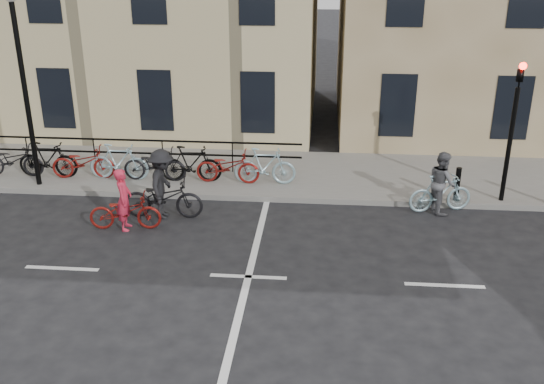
# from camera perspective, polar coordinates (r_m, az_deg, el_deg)

# --- Properties ---
(ground) EXTENTS (120.00, 120.00, 0.00)m
(ground) POSITION_cam_1_polar(r_m,az_deg,el_deg) (12.69, -2.24, -7.98)
(ground) COLOR black
(ground) RESTS_ON ground
(sidewalk) EXTENTS (46.00, 4.00, 0.15)m
(sidewalk) POSITION_cam_1_polar(r_m,az_deg,el_deg) (18.83, -12.11, 2.04)
(sidewalk) COLOR slate
(sidewalk) RESTS_ON ground
(traffic_light) EXTENTS (0.18, 0.30, 3.90)m
(traffic_light) POSITION_cam_1_polar(r_m,az_deg,el_deg) (16.43, 21.82, 6.72)
(traffic_light) COLOR black
(traffic_light) RESTS_ON sidewalk
(lamp_post) EXTENTS (0.36, 0.36, 5.28)m
(lamp_post) POSITION_cam_1_polar(r_m,az_deg,el_deg) (17.48, -22.54, 10.96)
(lamp_post) COLOR black
(lamp_post) RESTS_ON sidewalk
(bollard_east) EXTENTS (0.14, 0.14, 0.90)m
(bollard_east) POSITION_cam_1_polar(r_m,az_deg,el_deg) (16.59, 17.05, 0.73)
(bollard_east) COLOR black
(bollard_east) RESTS_ON sidewalk
(parked_bikes) EXTENTS (9.35, 1.23, 1.05)m
(parked_bikes) POSITION_cam_1_polar(r_m,az_deg,el_deg) (17.75, -12.71, 2.71)
(parked_bikes) COLOR black
(parked_bikes) RESTS_ON sidewalk
(cyclist_pink) EXTENTS (1.78, 0.79, 1.53)m
(cyclist_pink) POSITION_cam_1_polar(r_m,az_deg,el_deg) (14.96, -13.69, -1.51)
(cyclist_pink) COLOR maroon
(cyclist_pink) RESTS_ON ground
(cyclist_grey) EXTENTS (1.73, 0.91, 1.61)m
(cyclist_grey) POSITION_cam_1_polar(r_m,az_deg,el_deg) (16.06, 15.63, 0.38)
(cyclist_grey) COLOR #99BEC9
(cyclist_grey) RESTS_ON ground
(cyclist_dark) EXTENTS (2.03, 1.18, 1.78)m
(cyclist_dark) POSITION_cam_1_polar(r_m,az_deg,el_deg) (15.36, -10.25, 0.08)
(cyclist_dark) COLOR black
(cyclist_dark) RESTS_ON ground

